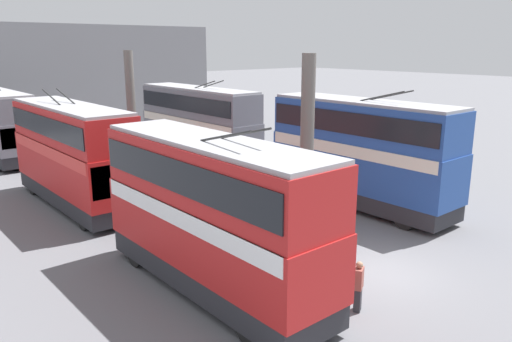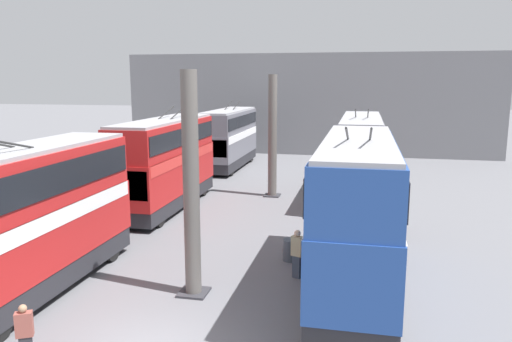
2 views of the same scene
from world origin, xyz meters
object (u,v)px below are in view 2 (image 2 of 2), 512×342
Objects in this scene: bus_left_far at (360,152)px; bus_right_near at (30,212)px; bus_left_near at (356,206)px; oil_drum at (291,250)px; person_by_left_row at (297,252)px; bus_right_mid at (165,158)px; person_by_right_row at (25,332)px; bus_right_far at (229,135)px.

bus_right_near is (-16.62, 10.66, 0.03)m from bus_left_far.
bus_left_near is 11.22× the size of oil_drum.
bus_left_far is at bearing 12.99° from person_by_left_row.
bus_right_mid is at bearing 0.00° from bus_right_near.
bus_left_far is 12.25m from oil_drum.
bus_right_near is 0.95× the size of bus_right_mid.
bus_left_far is 22.15m from person_by_right_row.
bus_right_near is 0.98× the size of bus_right_far.
person_by_right_row is 10.40m from oil_drum.
bus_left_near is at bearing -79.77° from person_by_right_row.
person_by_right_row is at bearing 158.39° from bus_left_far.
bus_left_far is 13.73m from person_by_left_row.
bus_left_far is at bearing -12.27° from oil_drum.
oil_drum is at bearing -158.25° from bus_right_far.
bus_right_near is at bearing 147.33° from bus_left_far.
bus_left_near is at bearing -180.00° from bus_left_far.
bus_left_near is at bearing -76.80° from bus_right_near.
oil_drum is (8.77, -5.57, -0.40)m from person_by_right_row.
bus_right_mid is 5.46× the size of person_by_left_row.
bus_right_near is at bearing 103.20° from bus_left_near.
bus_left_far is 13.67m from bus_right_far.
bus_right_far is at bearing 43.05° from person_by_left_row.
bus_right_near is 5.06m from person_by_right_row.
person_by_right_row is at bearing 128.22° from bus_left_near.
oil_drum is at bearing -130.06° from bus_right_mid.
bus_right_mid is at bearing 49.94° from oil_drum.
bus_right_far is at bearing 51.20° from bus_left_far.
bus_left_far is 12.64× the size of oil_drum.
bus_left_far reaches higher than person_by_left_row.
person_by_right_row is (-6.40, 8.12, -2.15)m from bus_left_near.
bus_left_near reaches higher than bus_right_mid.
oil_drum is at bearing 167.73° from bus_left_far.
bus_right_near is 11.69m from bus_right_mid.
bus_left_far is at bearing 0.00° from bus_left_near.
bus_right_near is 25.18m from bus_right_far.
bus_right_mid is at bearing -18.76° from person_by_right_row.
person_by_left_row is (7.07, -6.05, 0.13)m from person_by_right_row.
bus_right_mid is 6.21× the size of person_by_right_row.
bus_right_mid is at bearing 66.98° from person_by_left_row.
bus_right_mid is 1.03× the size of bus_right_far.
bus_right_far is 6.02× the size of person_by_right_row.
bus_right_near is 9.76m from oil_drum.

